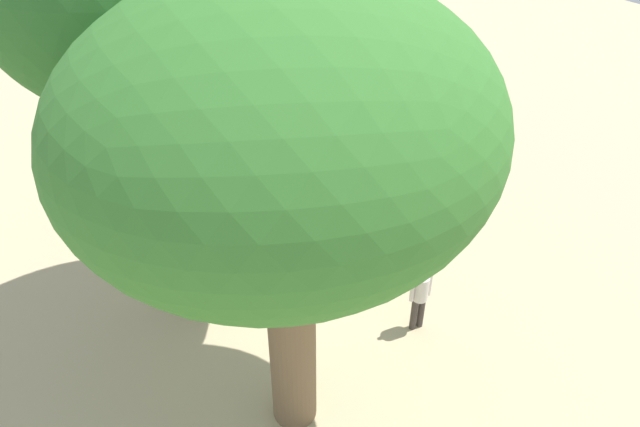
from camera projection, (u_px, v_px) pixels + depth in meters
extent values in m
plane|color=tan|center=(314.00, 266.00, 13.34)|extent=(60.00, 60.00, 0.00)
cylinder|color=gray|center=(372.00, 254.00, 13.19)|extent=(0.29, 0.29, 0.66)
cylinder|color=gray|center=(354.00, 257.00, 13.09)|extent=(0.29, 0.29, 0.66)
cylinder|color=gray|center=(361.00, 233.00, 13.92)|extent=(0.29, 0.29, 0.66)
cylinder|color=gray|center=(343.00, 236.00, 13.82)|extent=(0.29, 0.29, 0.66)
ellipsoid|color=gray|center=(359.00, 221.00, 13.09)|extent=(1.09, 1.77, 1.00)
sphere|color=gray|center=(373.00, 242.00, 12.20)|extent=(0.71, 0.71, 0.71)
cone|color=gray|center=(375.00, 270.00, 12.35)|extent=(0.22, 0.22, 1.12)
cube|color=gray|center=(391.00, 236.00, 12.39)|extent=(0.58, 0.18, 0.53)
cube|color=gray|center=(352.00, 242.00, 12.19)|extent=(0.58, 0.18, 0.53)
cylinder|color=#3F3833|center=(414.00, 314.00, 11.40)|extent=(0.14, 0.14, 0.82)
cylinder|color=#3F3833|center=(421.00, 311.00, 11.46)|extent=(0.14, 0.14, 0.82)
cylinder|color=silver|center=(421.00, 288.00, 11.04)|extent=(0.32, 0.32, 0.58)
sphere|color=tan|center=(423.00, 273.00, 10.81)|extent=(0.22, 0.22, 0.22)
cylinder|color=silver|center=(412.00, 290.00, 10.95)|extent=(0.09, 0.09, 0.55)
cylinder|color=silver|center=(430.00, 285.00, 11.10)|extent=(0.09, 0.09, 0.55)
cylinder|color=brown|center=(201.00, 204.00, 10.97)|extent=(0.89, 0.89, 5.13)
cylinder|color=brown|center=(292.00, 334.00, 8.77)|extent=(0.79, 0.79, 4.05)
ellipsoid|color=#387A2D|center=(284.00, 135.00, 6.76)|extent=(5.71, 5.23, 4.04)
cube|color=brown|center=(176.00, 230.00, 13.83)|extent=(0.68, 1.45, 0.06)
cube|color=brown|center=(181.00, 220.00, 13.78)|extent=(0.34, 1.38, 0.40)
cube|color=brown|center=(186.00, 248.00, 13.61)|extent=(0.37, 0.15, 0.42)
cube|color=brown|center=(170.00, 228.00, 14.31)|extent=(0.37, 0.15, 0.42)
cube|color=brown|center=(113.00, 188.00, 14.95)|extent=(1.69, 1.51, 0.06)
cylinder|color=brown|center=(106.00, 213.00, 14.61)|extent=(0.10, 0.10, 0.72)
cylinder|color=brown|center=(90.00, 206.00, 14.89)|extent=(0.10, 0.10, 0.72)
cylinder|color=brown|center=(140.00, 193.00, 15.45)|extent=(0.10, 0.10, 0.72)
cylinder|color=brown|center=(124.00, 187.00, 15.73)|extent=(0.10, 0.10, 0.72)
cube|color=brown|center=(130.00, 204.00, 14.85)|extent=(1.37, 1.04, 0.05)
cube|color=brown|center=(100.00, 191.00, 15.39)|extent=(1.37, 1.04, 0.05)
cube|color=#59514C|center=(160.00, 106.00, 19.04)|extent=(2.00, 1.80, 2.00)
cube|color=#C63833|center=(152.00, 65.00, 18.22)|extent=(2.50, 2.50, 0.12)
cylinder|color=gray|center=(180.00, 89.00, 19.84)|extent=(0.10, 0.10, 2.40)
cylinder|color=gray|center=(189.00, 105.00, 18.61)|extent=(0.10, 0.10, 2.40)
cylinder|color=gray|center=(129.00, 96.00, 19.24)|extent=(0.10, 0.10, 2.40)
cylinder|color=gray|center=(136.00, 113.00, 18.02)|extent=(0.10, 0.10, 2.40)
cube|color=#59514C|center=(231.00, 94.00, 19.90)|extent=(2.00, 1.80, 2.00)
cube|color=#388C47|center=(227.00, 55.00, 19.08)|extent=(2.50, 2.50, 0.12)
cylinder|color=gray|center=(248.00, 79.00, 20.70)|extent=(0.10, 0.10, 2.40)
cylinder|color=gray|center=(261.00, 93.00, 19.47)|extent=(0.10, 0.10, 2.40)
cylinder|color=gray|center=(201.00, 85.00, 20.10)|extent=(0.10, 0.10, 2.40)
cylinder|color=gray|center=(212.00, 101.00, 18.88)|extent=(0.10, 0.10, 2.40)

